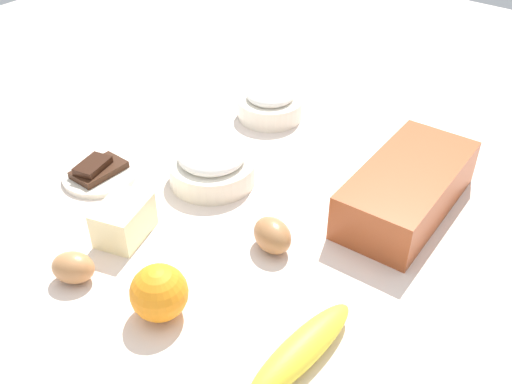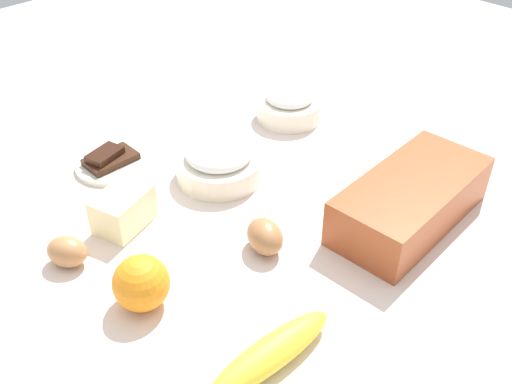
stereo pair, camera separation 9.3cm
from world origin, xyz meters
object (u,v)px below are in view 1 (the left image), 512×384
Objects in this scene: banana at (301,350)px; egg_beside_bowl at (73,268)px; loaf_pan at (407,188)px; butter_block at (124,220)px; flour_bowl at (270,104)px; egg_near_butter at (272,235)px; chocolate_plate at (99,173)px; orange_fruit at (159,293)px; sugar_bowl at (212,165)px.

egg_beside_bowl reaches higher than banana.
loaf_pan is 4.65× the size of egg_beside_bowl.
butter_block is at bearing -171.72° from egg_beside_bowl.
banana is (0.46, 0.39, -0.01)m from flour_bowl.
flour_bowl is 0.55m from egg_beside_bowl.
egg_beside_bowl is at bearing 8.28° from butter_block.
flour_bowl reaches higher than egg_beside_bowl.
loaf_pan reaches higher than flour_bowl.
egg_near_butter is 0.29m from egg_beside_bowl.
banana is 3.10× the size of egg_beside_bowl.
egg_near_butter is 0.53× the size of chocolate_plate.
butter_block is at bearing -94.36° from banana.
banana is at bearing 3.86° from loaf_pan.
chocolate_plate is at bearing -116.20° from butter_block.
banana is at bearing 105.12° from orange_fruit.
flour_bowl reaches higher than chocolate_plate.
flour_bowl is at bearing 163.43° from chocolate_plate.
egg_near_butter is at bearing 96.60° from chocolate_plate.
egg_beside_bowl is at bearing -76.02° from banana.
egg_beside_bowl is at bearing 1.32° from sugar_bowl.
orange_fruit reaches higher than egg_near_butter.
sugar_bowl is at bearing 125.76° from chocolate_plate.
butter_block reaches higher than egg_near_butter.
orange_fruit is 0.15m from egg_beside_bowl.
flour_bowl is 0.44m from butter_block.
egg_near_butter is (0.21, -0.11, -0.02)m from loaf_pan.
flour_bowl is (-0.11, -0.36, -0.01)m from loaf_pan.
flour_bowl is 0.25m from sugar_bowl.
orange_fruit reaches higher than chocolate_plate.
orange_fruit is at bearing 28.70° from sugar_bowl.
banana is 0.51m from chocolate_plate.
flour_bowl reaches higher than banana.
orange_fruit is 0.86× the size of butter_block.
egg_beside_bowl is at bearing -77.56° from orange_fruit.
loaf_pan is 0.24m from egg_near_butter.
butter_block is at bearing -59.37° from egg_near_butter.
egg_near_butter is at bearing 141.29° from egg_beside_bowl.
flour_bowl is 0.70× the size of banana.
orange_fruit is at bearing -22.88° from loaf_pan.
flour_bowl is at bearing -173.78° from butter_block.
banana is 0.20m from orange_fruit.
egg_beside_bowl is (0.30, 0.01, -0.01)m from sugar_bowl.
flour_bowl is 1.72× the size of orange_fruit.
egg_beside_bowl is (0.11, 0.02, -0.01)m from butter_block.
flour_bowl reaches higher than butter_block.
banana is 0.35m from butter_block.
loaf_pan reaches higher than chocolate_plate.
orange_fruit reaches higher than egg_beside_bowl.
egg_beside_bowl is (0.23, -0.18, -0.00)m from egg_near_butter.
chocolate_plate is (-0.08, -0.15, -0.02)m from butter_block.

